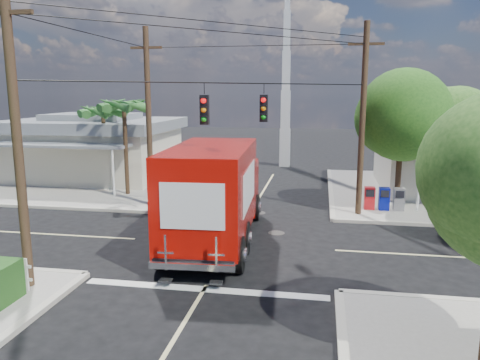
# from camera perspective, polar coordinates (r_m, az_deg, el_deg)

# --- Properties ---
(ground) EXTENTS (120.00, 120.00, 0.00)m
(ground) POSITION_cam_1_polar(r_m,az_deg,el_deg) (18.49, -1.08, -7.86)
(ground) COLOR black
(ground) RESTS_ON ground
(sidewalk_ne) EXTENTS (14.12, 14.12, 0.14)m
(sidewalk_ne) POSITION_cam_1_polar(r_m,az_deg,el_deg) (29.65, 24.40, -1.58)
(sidewalk_ne) COLOR gray
(sidewalk_ne) RESTS_ON ground
(sidewalk_nw) EXTENTS (14.12, 14.12, 0.14)m
(sidewalk_nw) POSITION_cam_1_polar(r_m,az_deg,el_deg) (32.01, -16.69, -0.22)
(sidewalk_nw) COLOR gray
(sidewalk_nw) RESTS_ON ground
(road_markings) EXTENTS (32.00, 32.00, 0.01)m
(road_markings) POSITION_cam_1_polar(r_m,az_deg,el_deg) (17.12, -2.02, -9.38)
(road_markings) COLOR beige
(road_markings) RESTS_ON ground
(building_ne) EXTENTS (11.80, 10.20, 4.50)m
(building_ne) POSITION_cam_1_polar(r_m,az_deg,el_deg) (30.78, 27.15, 2.87)
(building_ne) COLOR beige
(building_ne) RESTS_ON sidewalk_ne
(building_nw) EXTENTS (10.80, 10.20, 4.30)m
(building_nw) POSITION_cam_1_polar(r_m,az_deg,el_deg) (33.60, -17.40, 3.95)
(building_nw) COLOR beige
(building_nw) RESTS_ON sidewalk_nw
(radio_tower) EXTENTS (0.80, 0.80, 17.00)m
(radio_tower) POSITION_cam_1_polar(r_m,az_deg,el_deg) (37.31, 5.60, 10.28)
(radio_tower) COLOR silver
(radio_tower) RESTS_ON ground
(tree_ne_front) EXTENTS (4.21, 4.14, 6.66)m
(tree_ne_front) POSITION_cam_1_polar(r_m,az_deg,el_deg) (24.30, 19.19, 7.48)
(tree_ne_front) COLOR #422D1C
(tree_ne_front) RESTS_ON sidewalk_ne
(tree_ne_back) EXTENTS (3.77, 3.66, 5.82)m
(tree_ne_back) POSITION_cam_1_polar(r_m,az_deg,el_deg) (27.00, 23.86, 6.19)
(tree_ne_back) COLOR #422D1C
(tree_ne_back) RESTS_ON sidewalk_ne
(palm_nw_front) EXTENTS (3.01, 3.08, 5.59)m
(palm_nw_front) POSITION_cam_1_polar(r_m,az_deg,el_deg) (26.99, -13.97, 8.60)
(palm_nw_front) COLOR #422D1C
(palm_nw_front) RESTS_ON sidewalk_nw
(palm_nw_back) EXTENTS (3.01, 3.08, 5.19)m
(palm_nw_back) POSITION_cam_1_polar(r_m,az_deg,el_deg) (29.21, -16.37, 7.89)
(palm_nw_back) COLOR #422D1C
(palm_nw_back) RESTS_ON sidewalk_nw
(utility_poles) EXTENTS (12.00, 10.68, 9.00)m
(utility_poles) POSITION_cam_1_polar(r_m,az_deg,el_deg) (19.48, -4.83, 7.10)
(utility_poles) COLOR #473321
(utility_poles) RESTS_ON ground
(vending_boxes) EXTENTS (1.90, 0.50, 1.10)m
(vending_boxes) POSITION_cam_1_polar(r_m,az_deg,el_deg) (24.18, 17.15, -2.19)
(vending_boxes) COLOR red
(vending_boxes) RESTS_ON sidewalk_ne
(delivery_truck) EXTENTS (3.36, 9.21, 3.92)m
(delivery_truck) POSITION_cam_1_polar(r_m,az_deg,el_deg) (18.29, -3.06, -1.60)
(delivery_truck) COLOR black
(delivery_truck) RESTS_ON ground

